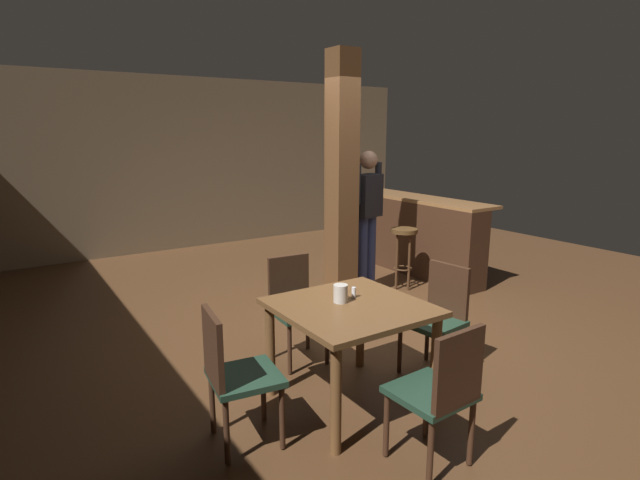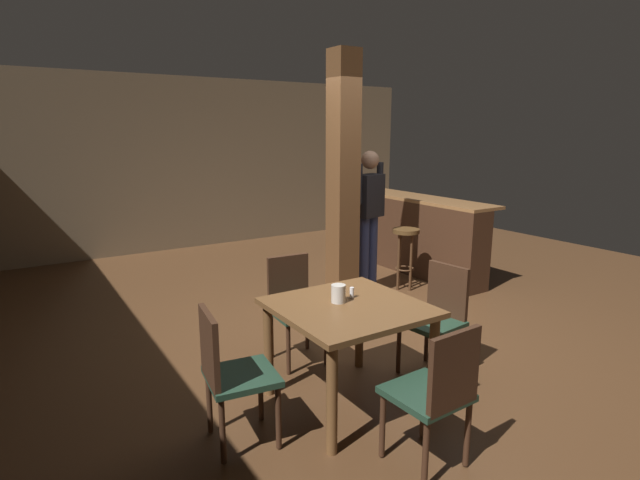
% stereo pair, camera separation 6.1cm
% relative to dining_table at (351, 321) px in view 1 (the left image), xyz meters
% --- Properties ---
extents(ground_plane, '(10.80, 10.80, 0.00)m').
position_rel_dining_table_xyz_m(ground_plane, '(1.02, 1.04, -0.64)').
color(ground_plane, '#4C301C').
extents(wall_back, '(8.00, 0.10, 2.80)m').
position_rel_dining_table_xyz_m(wall_back, '(1.02, 5.54, 0.76)').
color(wall_back, '#756047').
rests_on(wall_back, ground_plane).
extents(pillar, '(0.28, 0.28, 2.80)m').
position_rel_dining_table_xyz_m(pillar, '(1.26, 1.87, 0.76)').
color(pillar, brown).
rests_on(pillar, ground_plane).
extents(dining_table, '(0.98, 0.98, 0.76)m').
position_rel_dining_table_xyz_m(dining_table, '(0.00, 0.00, 0.00)').
color(dining_table, brown).
rests_on(dining_table, ground_plane).
extents(chair_east, '(0.46, 0.46, 0.89)m').
position_rel_dining_table_xyz_m(chair_east, '(0.88, -0.01, -0.13)').
color(chair_east, '#1E3828').
rests_on(chair_east, ground_plane).
extents(chair_west, '(0.47, 0.47, 0.89)m').
position_rel_dining_table_xyz_m(chair_west, '(-0.90, -0.00, -0.13)').
color(chair_west, '#1E3828').
rests_on(chair_west, ground_plane).
extents(chair_north, '(0.45, 0.45, 0.89)m').
position_rel_dining_table_xyz_m(chair_north, '(0.04, 0.85, -0.13)').
color(chair_north, '#1E3828').
rests_on(chair_north, ground_plane).
extents(chair_south, '(0.44, 0.44, 0.89)m').
position_rel_dining_table_xyz_m(chair_south, '(-0.00, -0.86, -0.13)').
color(chair_south, '#1E3828').
rests_on(chair_south, ground_plane).
extents(napkin_cup, '(0.10, 0.10, 0.13)m').
position_rel_dining_table_xyz_m(napkin_cup, '(-0.03, 0.08, 0.19)').
color(napkin_cup, beige).
rests_on(napkin_cup, dining_table).
extents(salt_shaker, '(0.03, 0.03, 0.08)m').
position_rel_dining_table_xyz_m(salt_shaker, '(0.11, 0.11, 0.16)').
color(salt_shaker, silver).
rests_on(salt_shaker, dining_table).
extents(standing_person, '(0.47, 0.27, 1.72)m').
position_rel_dining_table_xyz_m(standing_person, '(1.67, 1.92, 0.37)').
color(standing_person, black).
rests_on(standing_person, ground_plane).
extents(bar_counter, '(0.56, 2.26, 1.05)m').
position_rel_dining_table_xyz_m(bar_counter, '(2.80, 2.28, -0.10)').
color(bar_counter, brown).
rests_on(bar_counter, ground_plane).
extents(bar_stool_near, '(0.33, 0.33, 0.76)m').
position_rel_dining_table_xyz_m(bar_stool_near, '(2.18, 1.81, -0.07)').
color(bar_stool_near, '#4C3319').
rests_on(bar_stool_near, ground_plane).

